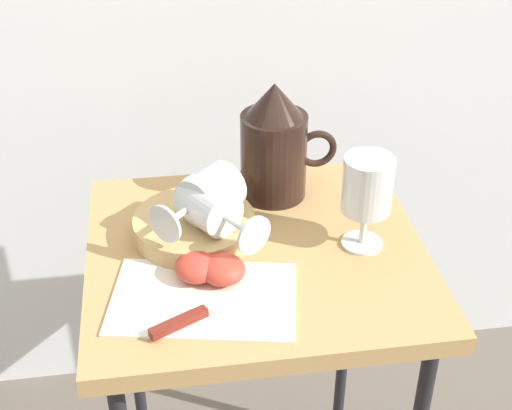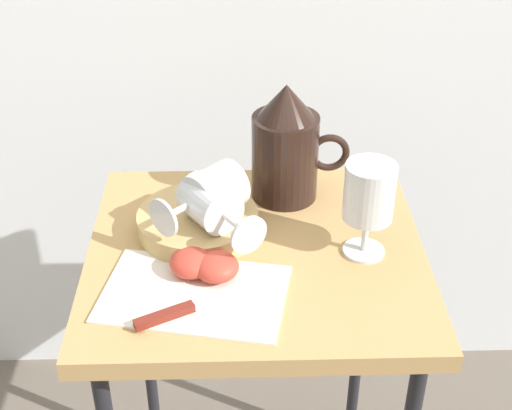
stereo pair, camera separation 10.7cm
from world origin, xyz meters
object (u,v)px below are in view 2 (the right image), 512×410
object	(u,v)px
wine_glass_tipped_near	(212,192)
wine_glass_tipped_far	(212,204)
table	(256,288)
knife	(186,309)
apple_half_right	(217,267)
basket_tray	(198,223)
wine_glass_upright	(369,197)
apple_half_left	(192,263)
pitcher	(286,153)

from	to	relation	value
wine_glass_tipped_near	wine_glass_tipped_far	distance (m)	0.03
table	knife	xyz separation A→B (m)	(-0.10, -0.15, 0.09)
table	wine_glass_tipped_near	xyz separation A→B (m)	(-0.07, 0.05, 0.15)
apple_half_right	wine_glass_tipped_far	bearing A→B (deg)	94.72
wine_glass_tipped_far	apple_half_right	xyz separation A→B (m)	(0.01, -0.09, -0.05)
basket_tray	knife	world-z (taller)	basket_tray
wine_glass_tipped_near	wine_glass_upright	bearing A→B (deg)	-14.62
apple_half_left	basket_tray	bearing A→B (deg)	87.86
wine_glass_upright	apple_half_left	size ratio (longest dim) A/B	2.35
table	wine_glass_tipped_far	xyz separation A→B (m)	(-0.07, 0.02, 0.15)
wine_glass_tipped_near	knife	xyz separation A→B (m)	(-0.03, -0.19, -0.07)
apple_half_right	table	bearing A→B (deg)	50.71
table	wine_glass_upright	size ratio (longest dim) A/B	4.69
wine_glass_upright	knife	xyz separation A→B (m)	(-0.26, -0.13, -0.09)
apple_half_right	knife	size ratio (longest dim) A/B	0.33
apple_half_left	wine_glass_upright	bearing A→B (deg)	10.47
wine_glass_upright	apple_half_left	distance (m)	0.27
basket_tray	apple_half_left	bearing A→B (deg)	-92.14
apple_half_left	apple_half_right	xyz separation A→B (m)	(0.04, -0.01, 0.00)
wine_glass_tipped_far	apple_half_right	bearing A→B (deg)	-85.28
basket_tray	apple_half_right	world-z (taller)	apple_half_right
wine_glass_tipped_far	wine_glass_upright	bearing A→B (deg)	-7.84
pitcher	apple_half_left	distance (m)	0.27
pitcher	wine_glass_tipped_near	bearing A→B (deg)	-138.13
pitcher	wine_glass_tipped_near	distance (m)	0.16
wine_glass_tipped_near	basket_tray	bearing A→B (deg)	177.39
apple_half_left	apple_half_right	world-z (taller)	same
wine_glass_tipped_near	apple_half_right	xyz separation A→B (m)	(0.01, -0.12, -0.05)
basket_tray	apple_half_right	distance (m)	0.12
wine_glass_tipped_near	knife	bearing A→B (deg)	-99.75
table	knife	size ratio (longest dim) A/B	3.64
pitcher	wine_glass_upright	distance (m)	0.20
apple_half_left	table	bearing A→B (deg)	32.90
wine_glass_upright	wine_glass_tipped_far	size ratio (longest dim) A/B	0.96
wine_glass_tipped_near	apple_half_left	world-z (taller)	wine_glass_tipped_near
wine_glass_tipped_near	apple_half_right	distance (m)	0.13
knife	apple_half_right	bearing A→B (deg)	61.76
table	basket_tray	bearing A→B (deg)	152.22
pitcher	knife	xyz separation A→B (m)	(-0.15, -0.30, -0.07)
apple_half_right	knife	bearing A→B (deg)	-118.24
table	knife	distance (m)	0.20
knife	wine_glass_upright	bearing A→B (deg)	26.87
table	wine_glass_tipped_near	size ratio (longest dim) A/B	4.72
wine_glass_tipped_far	knife	size ratio (longest dim) A/B	0.80
wine_glass_tipped_far	knife	world-z (taller)	wine_glass_tipped_far
apple_half_right	wine_glass_upright	bearing A→B (deg)	14.72
wine_glass_upright	pitcher	bearing A→B (deg)	123.40
wine_glass_tipped_near	apple_half_left	distance (m)	0.12
wine_glass_upright	basket_tray	bearing A→B (deg)	166.51
wine_glass_tipped_far	apple_half_left	xyz separation A→B (m)	(-0.03, -0.08, -0.05)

